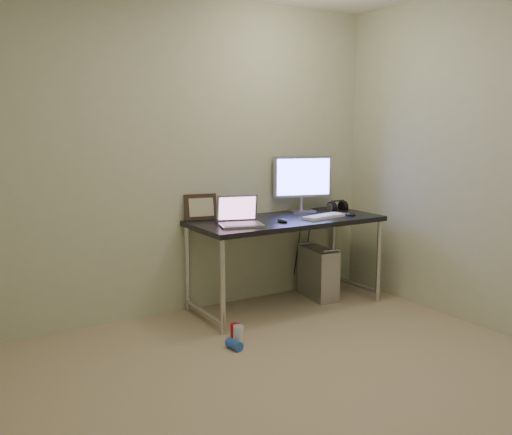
% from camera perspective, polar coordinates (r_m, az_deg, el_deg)
% --- Properties ---
extents(floor, '(3.50, 3.50, 0.00)m').
position_cam_1_polar(floor, '(3.40, 5.80, -17.21)').
color(floor, tan).
rests_on(floor, ground).
extents(wall_back, '(3.50, 0.02, 2.50)m').
position_cam_1_polar(wall_back, '(4.57, -7.29, 5.91)').
color(wall_back, beige).
rests_on(wall_back, ground).
extents(desk, '(1.59, 0.69, 0.75)m').
position_cam_1_polar(desk, '(4.70, 3.01, -1.04)').
color(desk, black).
rests_on(desk, ground).
extents(tower_computer, '(0.24, 0.44, 0.47)m').
position_cam_1_polar(tower_computer, '(5.06, 6.24, -5.54)').
color(tower_computer, '#B5B6BA').
rests_on(tower_computer, ground).
extents(cable_a, '(0.01, 0.16, 0.69)m').
position_cam_1_polar(cable_a, '(5.18, 4.20, -3.13)').
color(cable_a, black).
rests_on(cable_a, ground).
extents(cable_b, '(0.02, 0.11, 0.71)m').
position_cam_1_polar(cable_b, '(5.22, 5.13, -3.27)').
color(cable_b, black).
rests_on(cable_b, ground).
extents(can_red, '(0.09, 0.09, 0.12)m').
position_cam_1_polar(can_red, '(4.12, -2.11, -11.38)').
color(can_red, red).
rests_on(can_red, ground).
extents(can_white, '(0.09, 0.09, 0.13)m').
position_cam_1_polar(can_white, '(4.06, -1.77, -11.64)').
color(can_white, silver).
rests_on(can_white, ground).
extents(can_blue, '(0.09, 0.13, 0.07)m').
position_cam_1_polar(can_blue, '(3.98, -2.20, -12.58)').
color(can_blue, blue).
rests_on(can_blue, ground).
extents(laptop, '(0.38, 0.34, 0.22)m').
position_cam_1_polar(laptop, '(4.37, -1.66, -0.08)').
color(laptop, '#BAB9C1').
rests_on(laptop, desk).
extents(monitor, '(0.51, 0.21, 0.49)m').
position_cam_1_polar(monitor, '(5.01, 4.65, 3.83)').
color(monitor, '#BAB9C1').
rests_on(monitor, desk).
extents(keyboard, '(0.41, 0.20, 0.02)m').
position_cam_1_polar(keyboard, '(4.74, 6.85, 0.10)').
color(keyboard, white).
rests_on(keyboard, desk).
extents(mouse_right, '(0.07, 0.11, 0.04)m').
position_cam_1_polar(mouse_right, '(4.88, 9.45, 0.38)').
color(mouse_right, black).
rests_on(mouse_right, desk).
extents(mouse_left, '(0.07, 0.11, 0.04)m').
position_cam_1_polar(mouse_left, '(4.49, 2.66, -0.27)').
color(mouse_left, black).
rests_on(mouse_left, desk).
extents(headphones, '(0.17, 0.11, 0.11)m').
position_cam_1_polar(headphones, '(5.16, 8.15, 1.05)').
color(headphones, black).
rests_on(headphones, desk).
extents(picture_frame, '(0.27, 0.13, 0.21)m').
position_cam_1_polar(picture_frame, '(4.61, -5.56, 1.05)').
color(picture_frame, black).
rests_on(picture_frame, desk).
extents(webcam, '(0.05, 0.04, 0.13)m').
position_cam_1_polar(webcam, '(4.73, -2.35, 1.22)').
color(webcam, silver).
rests_on(webcam, desk).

